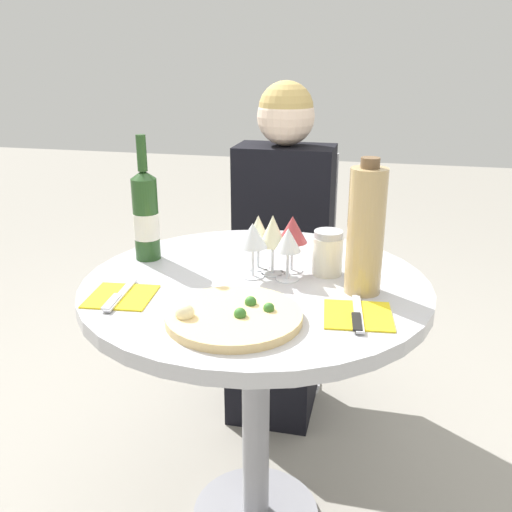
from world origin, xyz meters
TOP-DOWN VIEW (x-y plane):
  - dining_table at (0.00, 0.00)m, footprint 0.89×0.89m
  - chair_behind_diner at (-0.06, 0.80)m, footprint 0.36×0.36m
  - seated_diner at (-0.06, 0.66)m, footprint 0.36×0.43m
  - pizza_large at (0.00, -0.24)m, footprint 0.30×0.30m
  - wine_bottle at (-0.34, 0.10)m, footprint 0.07×0.07m
  - tall_carafe at (0.27, -0.01)m, footprint 0.09×0.09m
  - sugar_shaker at (0.17, 0.09)m, footprint 0.08×0.08m
  - wine_glass_front_right at (0.08, 0.03)m, footprint 0.07×0.07m
  - wine_glass_back_left at (-0.01, 0.09)m, footprint 0.07×0.07m
  - wine_glass_back_right at (0.08, 0.09)m, footprint 0.08×0.08m
  - wine_glass_center at (0.03, 0.06)m, footprint 0.07×0.07m
  - wine_glass_front_left at (-0.01, 0.03)m, footprint 0.08×0.08m
  - place_setting_left at (-0.29, -0.18)m, footprint 0.16×0.19m
  - place_setting_right at (0.27, -0.15)m, footprint 0.17×0.19m

SIDE VIEW (x-z plane):
  - chair_behind_diner at x=-0.06m, z-range -0.01..0.94m
  - seated_diner at x=-0.06m, z-range -0.05..1.18m
  - dining_table at x=0.00m, z-range 0.25..1.02m
  - place_setting_left at x=-0.29m, z-range 0.76..0.78m
  - place_setting_right at x=0.27m, z-range 0.76..0.78m
  - pizza_large at x=0.00m, z-range 0.75..0.80m
  - sugar_shaker at x=0.17m, z-range 0.77..0.88m
  - wine_glass_front_right at x=0.08m, z-range 0.80..0.94m
  - wine_glass_back_left at x=-0.01m, z-range 0.80..0.95m
  - wine_glass_front_left at x=-0.01m, z-range 0.81..0.95m
  - wine_glass_back_right at x=0.08m, z-range 0.80..0.96m
  - wine_glass_center at x=0.03m, z-range 0.80..0.96m
  - wine_bottle at x=-0.34m, z-range 0.72..1.07m
  - tall_carafe at x=0.27m, z-range 0.76..1.09m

